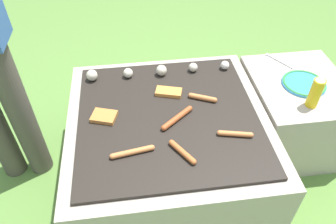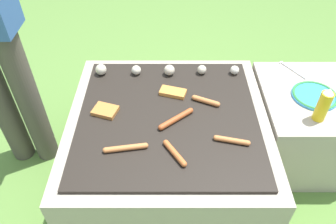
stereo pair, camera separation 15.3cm
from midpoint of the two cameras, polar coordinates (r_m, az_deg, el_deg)
The scene contains 14 objects.
ground_plane at distance 1.88m, azimuth -2.37°, elevation -10.38°, with size 14.00×14.00×0.00m, color #567F38.
grill at distance 1.71m, azimuth -2.58°, elevation -6.04°, with size 0.96×0.96×0.44m.
side_ledge at distance 1.98m, azimuth 18.66°, elevation -0.27°, with size 0.50×0.58×0.44m.
sausage_back_right at distance 1.46m, azimuth 8.70°, elevation -3.93°, with size 0.16×0.05×0.02m.
sausage_back_center at distance 1.37m, azimuth -0.70°, elevation -7.13°, with size 0.10×0.14×0.02m.
sausage_front_center at distance 1.62m, azimuth 3.38°, elevation 2.40°, with size 0.14×0.08×0.03m.
sausage_mid_right at distance 1.39m, azimuth -9.39°, elevation -7.04°, with size 0.19×0.05×0.02m.
sausage_back_left at distance 1.51m, azimuth -1.29°, elevation -1.18°, with size 0.17×0.14×0.03m.
bread_slice_center at distance 1.57m, azimuth -13.85°, elevation -0.89°, with size 0.13×0.12×0.02m.
bread_slice_left at distance 1.66m, azimuth -2.53°, elevation 3.39°, with size 0.14×0.10×0.02m.
mushroom_row at distance 1.78m, azimuth -5.37°, elevation 7.05°, with size 0.78×0.06×0.06m.
plate_colorful at distance 1.83m, azimuth 20.42°, elevation 4.60°, with size 0.23×0.23×0.02m.
condiment_bottle at distance 1.66m, azimuth 22.01°, elevation 3.20°, with size 0.06×0.06×0.18m.
fork_utensil at distance 1.97m, azimuth 16.41°, elevation 8.56°, with size 0.11×0.17×0.01m.
Camera 1 is at (-0.15, -1.11, 1.51)m, focal length 35.00 mm.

